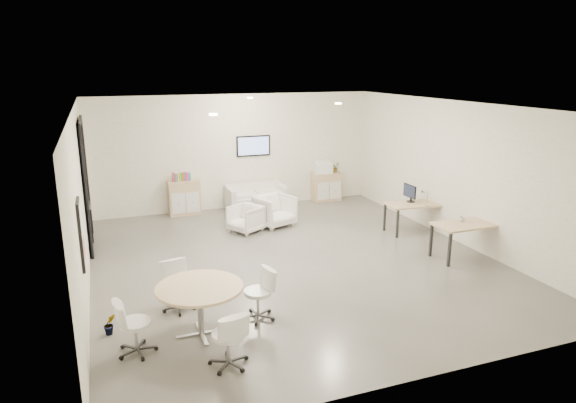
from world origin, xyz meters
The scene contains 21 objects.
room_shell centered at (0.00, 0.00, 1.60)m, with size 9.60×10.60×4.80m.
glass_door centered at (-3.95, 2.51, 1.50)m, with size 0.09×1.90×2.85m.
artwork centered at (-3.97, -1.60, 1.55)m, with size 0.05×0.54×1.04m.
wall_tv centered at (0.50, 4.46, 1.75)m, with size 0.98×0.06×0.58m.
ceiling_spots centered at (-0.20, 0.83, 3.18)m, with size 3.14×4.14×0.03m.
sideboard_left centered at (-1.55, 4.26, 0.47)m, with size 0.84×0.43×0.94m.
sideboard_right centered at (2.71, 4.27, 0.43)m, with size 0.85×0.41×0.85m.
books centered at (-1.59, 4.26, 1.05)m, with size 0.48×0.14×0.22m.
printer centered at (2.58, 4.27, 1.03)m, with size 0.58×0.51×0.37m.
loveseat centered at (0.43, 4.09, 0.33)m, with size 1.64×0.83×0.61m.
blue_rug centered at (0.27, 3.27, 0.01)m, with size 1.58×1.06×0.01m, color #2E418C.
armchair_left centered at (-0.39, 2.22, 0.36)m, with size 0.70×0.66×0.72m, color silver.
armchair_right centered at (0.42, 2.42, 0.43)m, with size 0.84×0.79×0.87m, color silver.
desk_rear centered at (3.46, 0.81, 0.64)m, with size 1.42×0.81×0.71m.
desk_front centered at (3.51, -1.10, 0.68)m, with size 1.45×0.73×0.75m.
monitor centered at (3.42, 0.96, 0.94)m, with size 0.20×0.50×0.44m.
round_table centered at (-2.40, -2.36, 0.71)m, with size 1.30×1.30×0.79m.
meeting_chairs centered at (-2.40, -2.36, 0.41)m, with size 2.60×2.60×0.82m.
plant_cabinet centered at (2.97, 4.26, 0.97)m, with size 0.27×0.30×0.24m, color #3F7F3F.
plant_floor centered at (-3.70, -1.86, 0.07)m, with size 0.18×0.33×0.15m, color #3F7F3F.
cup centered at (3.48, -0.92, 0.82)m, with size 0.12×0.10×0.12m, color white.
Camera 1 is at (-3.62, -9.39, 3.97)m, focal length 32.00 mm.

